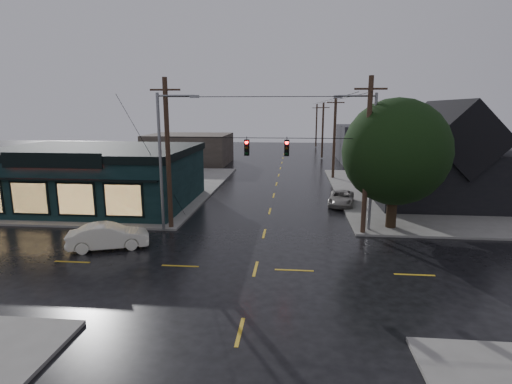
# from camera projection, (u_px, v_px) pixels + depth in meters

# --- Properties ---
(ground_plane) EXTENTS (160.00, 160.00, 0.00)m
(ground_plane) POSITION_uv_depth(u_px,v_px,m) (255.00, 269.00, 20.70)
(ground_plane) COLOR black
(sidewalk_nw) EXTENTS (28.00, 28.00, 0.15)m
(sidewalk_nw) POSITION_uv_depth(u_px,v_px,m) (85.00, 187.00, 42.04)
(sidewalk_nw) COLOR slate
(sidewalk_nw) RESTS_ON ground
(sidewalk_ne) EXTENTS (28.00, 28.00, 0.15)m
(sidewalk_ne) POSITION_uv_depth(u_px,v_px,m) (483.00, 195.00, 38.30)
(sidewalk_ne) COLOR slate
(sidewalk_ne) RESTS_ON ground
(pizza_shop) EXTENTS (16.30, 12.34, 4.90)m
(pizza_shop) POSITION_uv_depth(u_px,v_px,m) (96.00, 175.00, 34.19)
(pizza_shop) COLOR black
(pizza_shop) RESTS_ON ground
(ne_building) EXTENTS (12.60, 11.60, 8.75)m
(ne_building) POSITION_uv_depth(u_px,v_px,m) (444.00, 152.00, 34.95)
(ne_building) COLOR black
(ne_building) RESTS_ON ground
(corner_tree) EXTENTS (7.10, 7.10, 8.75)m
(corner_tree) POSITION_uv_depth(u_px,v_px,m) (396.00, 152.00, 26.50)
(corner_tree) COLOR black
(corner_tree) RESTS_ON ground
(utility_pole_nw) EXTENTS (2.00, 0.32, 10.15)m
(utility_pole_nw) POSITION_uv_depth(u_px,v_px,m) (171.00, 229.00, 27.64)
(utility_pole_nw) COLOR #301C15
(utility_pole_nw) RESTS_ON ground
(utility_pole_ne) EXTENTS (2.00, 0.32, 10.15)m
(utility_pole_ne) POSITION_uv_depth(u_px,v_px,m) (362.00, 234.00, 26.42)
(utility_pole_ne) COLOR #301C15
(utility_pole_ne) RESTS_ON ground
(utility_pole_far_a) EXTENTS (2.00, 0.32, 9.65)m
(utility_pole_far_a) POSITION_uv_depth(u_px,v_px,m) (333.00, 179.00, 47.37)
(utility_pole_far_a) COLOR #301C15
(utility_pole_far_a) RESTS_ON ground
(utility_pole_far_b) EXTENTS (2.00, 0.32, 9.15)m
(utility_pole_far_b) POSITION_uv_depth(u_px,v_px,m) (322.00, 158.00, 66.86)
(utility_pole_far_b) COLOR #301C15
(utility_pole_far_b) RESTS_ON ground
(utility_pole_far_c) EXTENTS (2.00, 0.32, 9.15)m
(utility_pole_far_c) POSITION_uv_depth(u_px,v_px,m) (316.00, 147.00, 86.35)
(utility_pole_far_c) COLOR #301C15
(utility_pole_far_c) RESTS_ON ground
(span_signal_assembly) EXTENTS (13.00, 0.48, 1.23)m
(span_signal_assembly) POSITION_uv_depth(u_px,v_px,m) (267.00, 147.00, 25.86)
(span_signal_assembly) COLOR black
(span_signal_assembly) RESTS_ON ground
(streetlight_nw) EXTENTS (5.40, 0.30, 9.15)m
(streetlight_nw) POSITION_uv_depth(u_px,v_px,m) (164.00, 232.00, 26.99)
(streetlight_nw) COLOR slate
(streetlight_nw) RESTS_ON ground
(streetlight_ne) EXTENTS (5.40, 0.30, 9.15)m
(streetlight_ne) POSITION_uv_depth(u_px,v_px,m) (368.00, 231.00, 27.06)
(streetlight_ne) COLOR slate
(streetlight_ne) RESTS_ON ground
(bg_building_west) EXTENTS (12.00, 10.00, 4.40)m
(bg_building_west) POSITION_uv_depth(u_px,v_px,m) (189.00, 149.00, 60.54)
(bg_building_west) COLOR #362E27
(bg_building_west) RESTS_ON ground
(bg_building_east) EXTENTS (14.00, 12.00, 5.60)m
(bg_building_east) POSITION_uv_depth(u_px,v_px,m) (385.00, 144.00, 62.48)
(bg_building_east) COLOR #222227
(bg_building_east) RESTS_ON ground
(sedan_cream) EXTENTS (4.85, 3.10, 1.51)m
(sedan_cream) POSITION_uv_depth(u_px,v_px,m) (109.00, 236.00, 23.58)
(sedan_cream) COLOR white
(sedan_cream) RESTS_ON ground
(suv_silver) EXTENTS (2.71, 4.67, 1.22)m
(suv_silver) POSITION_uv_depth(u_px,v_px,m) (341.00, 198.00, 34.27)
(suv_silver) COLOR gray
(suv_silver) RESTS_ON ground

